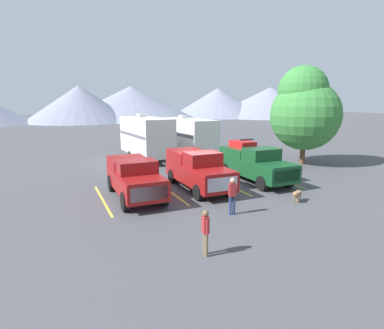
# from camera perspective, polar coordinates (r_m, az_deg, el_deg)

# --- Properties ---
(ground_plane) EXTENTS (240.00, 240.00, 0.00)m
(ground_plane) POSITION_cam_1_polar(r_m,az_deg,el_deg) (18.10, 1.60, -4.42)
(ground_plane) COLOR #47474C
(pickup_truck_a) EXTENTS (2.17, 5.37, 2.08)m
(pickup_truck_a) POSITION_cam_1_polar(r_m,az_deg,el_deg) (16.51, -10.56, -2.20)
(pickup_truck_a) COLOR maroon
(pickup_truck_a) RESTS_ON ground
(pickup_truck_b) EXTENTS (2.13, 5.62, 2.22)m
(pickup_truck_b) POSITION_cam_1_polar(r_m,az_deg,el_deg) (17.90, 0.97, -0.77)
(pickup_truck_b) COLOR maroon
(pickup_truck_b) RESTS_ON ground
(pickup_truck_c) EXTENTS (2.21, 5.87, 2.56)m
(pickup_truck_c) POSITION_cam_1_polar(r_m,az_deg,el_deg) (20.12, 11.26, 0.44)
(pickup_truck_c) COLOR #144723
(pickup_truck_c) RESTS_ON ground
(lot_stripe_a) EXTENTS (0.12, 5.50, 0.01)m
(lot_stripe_a) POSITION_cam_1_polar(r_m,az_deg,el_deg) (16.73, -16.08, -6.22)
(lot_stripe_a) COLOR gold
(lot_stripe_a) RESTS_ON ground
(lot_stripe_b) EXTENTS (0.12, 5.50, 0.01)m
(lot_stripe_b) POSITION_cam_1_polar(r_m,az_deg,el_deg) (17.59, -4.12, -4.91)
(lot_stripe_b) COLOR gold
(lot_stripe_b) RESTS_ON ground
(lot_stripe_c) EXTENTS (0.12, 5.50, 0.01)m
(lot_stripe_c) POSITION_cam_1_polar(r_m,az_deg,el_deg) (19.13, 6.28, -3.60)
(lot_stripe_c) COLOR gold
(lot_stripe_c) RESTS_ON ground
(lot_stripe_d) EXTENTS (0.12, 5.50, 0.01)m
(lot_stripe_d) POSITION_cam_1_polar(r_m,az_deg,el_deg) (21.21, 14.87, -2.42)
(lot_stripe_d) COLOR gold
(lot_stripe_d) RESTS_ON ground
(camper_trailer_a) EXTENTS (2.98, 8.18, 3.91)m
(camper_trailer_a) POSITION_cam_1_polar(r_m,az_deg,el_deg) (27.03, -8.44, 5.21)
(camper_trailer_a) COLOR white
(camper_trailer_a) RESTS_ON ground
(camper_trailer_b) EXTENTS (2.88, 8.01, 3.72)m
(camper_trailer_b) POSITION_cam_1_polar(r_m,az_deg,el_deg) (28.27, -0.70, 5.41)
(camper_trailer_b) COLOR white
(camper_trailer_b) RESTS_ON ground
(person_a) EXTENTS (0.21, 0.35, 1.56)m
(person_a) POSITION_cam_1_polar(r_m,az_deg,el_deg) (10.26, 2.48, -11.87)
(person_a) COLOR #726047
(person_a) RESTS_ON ground
(person_b) EXTENTS (0.37, 0.24, 1.69)m
(person_b) POSITION_cam_1_polar(r_m,az_deg,el_deg) (13.89, 7.41, -5.31)
(person_b) COLOR navy
(person_b) RESTS_ON ground
(dog) EXTENTS (0.81, 0.58, 0.62)m
(dog) POSITION_cam_1_polar(r_m,az_deg,el_deg) (16.45, 18.70, -5.20)
(dog) COLOR olive
(dog) RESTS_ON ground
(tree_a) EXTENTS (5.42, 5.42, 7.68)m
(tree_a) POSITION_cam_1_polar(r_m,az_deg,el_deg) (26.10, 19.96, 9.51)
(tree_a) COLOR brown
(tree_a) RESTS_ON ground
(mountain_ridge) EXTENTS (156.71, 43.03, 17.47)m
(mountain_ridge) POSITION_cam_1_polar(r_m,az_deg,el_deg) (84.81, -24.26, 10.96)
(mountain_ridge) COLOR gray
(mountain_ridge) RESTS_ON ground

